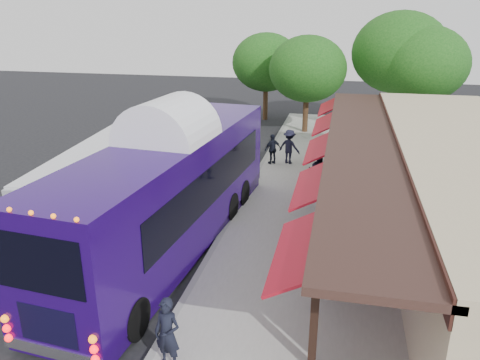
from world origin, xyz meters
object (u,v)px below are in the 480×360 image
Objects in this scene: coach_bus at (171,186)px; ped_d at (289,147)px; city_bus at (106,174)px; ped_a at (167,334)px; ped_c at (273,149)px; sign_board at (317,259)px; ped_b at (318,171)px.

coach_bus is 7.21× the size of ped_d.
city_bus is 5.86× the size of ped_a.
coach_bus is 9.87m from ped_c.
coach_bus is 6.36m from ped_a.
city_bus is 10.33m from ped_a.
ped_c is (2.05, 9.58, -1.27)m from coach_bus.
city_bus is 9.89m from sign_board.
ped_d is (0.84, 0.27, 0.11)m from ped_c.
ped_d is at bearing 78.84° from coach_bus.
coach_bus is 8.18× the size of ped_c.
ped_d is at bearing -50.88° from ped_b.
ped_c is (5.87, 6.99, -0.56)m from city_bus.
ped_b is 1.13× the size of ped_c.
ped_b is 7.81m from sign_board.
ped_b is 4.09m from ped_d.
city_bus reaches higher than ped_c.
city_bus is 5.66× the size of ped_b.
city_bus is 9.15m from ped_c.
ped_b is 1.54× the size of sign_board.
city_bus reaches higher than ped_b.
ped_a is 12.31m from ped_b.
sign_board is at bearing 66.06° from ped_c.
ped_b is (2.56, 12.04, 0.03)m from ped_a.
ped_a is 0.96× the size of ped_d.
ped_c is (-2.56, 3.44, -0.11)m from ped_b.
sign_board is at bearing 120.67° from ped_d.
city_bus reaches higher than ped_d.
coach_bus is 5.51m from sign_board.
ped_a reaches higher than sign_board.
sign_board is at bearing -12.83° from coach_bus.
sign_board is (0.48, -7.80, -0.11)m from ped_b.
ped_c is at bearing -39.13° from ped_b.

